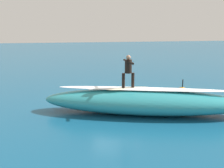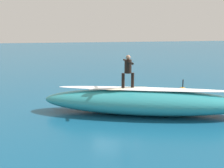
# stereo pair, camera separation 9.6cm
# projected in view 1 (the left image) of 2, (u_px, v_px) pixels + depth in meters

# --- Properties ---
(ground_plane) EXTENTS (120.00, 120.00, 0.00)m
(ground_plane) POSITION_uv_depth(u_px,v_px,m) (114.00, 99.00, 14.70)
(ground_plane) COLOR #145175
(wave_crest) EXTENTS (9.64, 5.00, 1.17)m
(wave_crest) POSITION_uv_depth(u_px,v_px,m) (144.00, 102.00, 12.06)
(wave_crest) COLOR teal
(wave_crest) RESTS_ON ground_plane
(wave_foam_lip) EXTENTS (7.86, 3.26, 0.08)m
(wave_foam_lip) POSITION_uv_depth(u_px,v_px,m) (144.00, 89.00, 11.92)
(wave_foam_lip) COLOR white
(wave_foam_lip) RESTS_ON wave_crest
(surfboard_riding) EXTENTS (2.09, 0.53, 0.09)m
(surfboard_riding) POSITION_uv_depth(u_px,v_px,m) (128.00, 88.00, 12.00)
(surfboard_riding) COLOR #EAE5C6
(surfboard_riding) RESTS_ON wave_crest
(surfer_riding) EXTENTS (0.60, 1.43, 1.51)m
(surfer_riding) POSITION_uv_depth(u_px,v_px,m) (128.00, 69.00, 11.81)
(surfer_riding) COLOR black
(surfer_riding) RESTS_ON surfboard_riding
(surfboard_paddling) EXTENTS (2.16, 1.12, 0.07)m
(surfboard_paddling) POSITION_uv_depth(u_px,v_px,m) (100.00, 93.00, 15.82)
(surfboard_paddling) COLOR silver
(surfboard_paddling) RESTS_ON ground_plane
(surfer_paddling) EXTENTS (1.70, 0.71, 0.31)m
(surfer_paddling) POSITION_uv_depth(u_px,v_px,m) (98.00, 91.00, 15.73)
(surfer_paddling) COLOR black
(surfer_paddling) RESTS_ON surfboard_paddling
(buoy_marker) EXTENTS (0.65, 0.65, 1.10)m
(buoy_marker) POSITION_uv_depth(u_px,v_px,m) (182.00, 93.00, 14.83)
(buoy_marker) COLOR orange
(buoy_marker) RESTS_ON ground_plane
(foam_patch_near) EXTENTS (0.36, 0.54, 0.15)m
(foam_patch_near) POSITION_uv_depth(u_px,v_px,m) (140.00, 100.00, 14.16)
(foam_patch_near) COLOR white
(foam_patch_near) RESTS_ON ground_plane
(foam_patch_mid) EXTENTS (1.08, 1.19, 0.11)m
(foam_patch_mid) POSITION_uv_depth(u_px,v_px,m) (95.00, 91.00, 16.40)
(foam_patch_mid) COLOR white
(foam_patch_mid) RESTS_ON ground_plane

